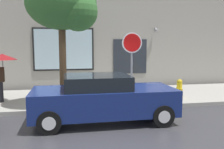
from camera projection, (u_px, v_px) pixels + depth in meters
ground_plane at (100, 121)px, 7.58m from camera, size 60.00×60.00×0.00m
sidewalk at (90, 98)px, 10.50m from camera, size 20.00×4.00×0.15m
building_facade at (85, 22)px, 12.52m from camera, size 20.00×0.67×7.00m
parked_car at (103, 98)px, 7.41m from camera, size 4.24×1.83×1.43m
fire_hydrant at (179, 89)px, 10.15m from camera, size 0.30×0.44×0.76m
pedestrian_with_umbrella at (1, 63)px, 9.21m from camera, size 1.07×1.07×1.84m
street_tree at (65, 6)px, 8.55m from camera, size 2.48×2.11×4.55m
stop_sign at (132, 53)px, 9.09m from camera, size 0.76×0.10×2.63m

